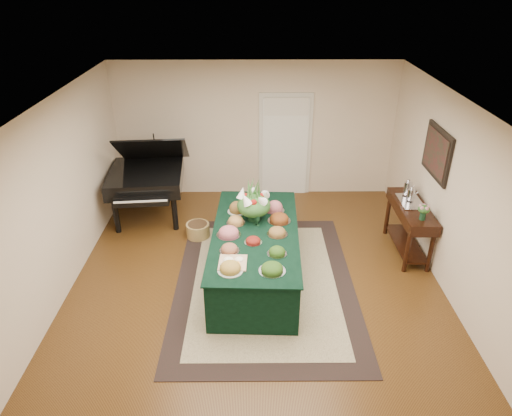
{
  "coord_description": "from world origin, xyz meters",
  "views": [
    {
      "loc": [
        -0.04,
        -5.66,
        4.24
      ],
      "look_at": [
        0.0,
        0.3,
        1.05
      ],
      "focal_mm": 32.0,
      "sensor_mm": 36.0,
      "label": 1
    }
  ],
  "objects_px": {
    "floral_centerpiece": "(254,201)",
    "buffet_table": "(255,254)",
    "mahogany_sideboard": "(411,216)",
    "grand_piano": "(147,177)"
  },
  "relations": [
    {
      "from": "buffet_table",
      "to": "mahogany_sideboard",
      "type": "bearing_deg",
      "value": 15.0
    },
    {
      "from": "floral_centerpiece",
      "to": "grand_piano",
      "type": "relative_size",
      "value": 0.31
    },
    {
      "from": "buffet_table",
      "to": "mahogany_sideboard",
      "type": "height_order",
      "value": "mahogany_sideboard"
    },
    {
      "from": "buffet_table",
      "to": "grand_piano",
      "type": "xyz_separation_m",
      "value": [
        -1.98,
        1.91,
        0.41
      ]
    },
    {
      "from": "mahogany_sideboard",
      "to": "buffet_table",
      "type": "bearing_deg",
      "value": -165.0
    },
    {
      "from": "floral_centerpiece",
      "to": "grand_piano",
      "type": "xyz_separation_m",
      "value": [
        -1.95,
        1.55,
        -0.29
      ]
    },
    {
      "from": "floral_centerpiece",
      "to": "buffet_table",
      "type": "bearing_deg",
      "value": -86.44
    },
    {
      "from": "floral_centerpiece",
      "to": "mahogany_sideboard",
      "type": "xyz_separation_m",
      "value": [
        2.53,
        0.32,
        -0.44
      ]
    },
    {
      "from": "mahogany_sideboard",
      "to": "floral_centerpiece",
      "type": "bearing_deg",
      "value": -172.88
    },
    {
      "from": "floral_centerpiece",
      "to": "grand_piano",
      "type": "height_order",
      "value": "grand_piano"
    }
  ]
}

